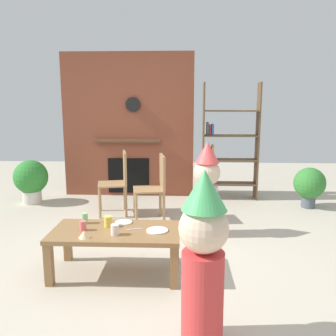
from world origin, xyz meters
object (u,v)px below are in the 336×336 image
Objects in this scene: paper_plate_front at (123,222)px; dining_chair_left at (119,179)px; paper_cup_far_left at (85,218)px; dining_chair_middle at (156,184)px; child_with_cone_hat at (203,254)px; potted_plant_tall at (309,184)px; child_in_pink at (207,186)px; paper_plate_rear at (157,230)px; potted_plant_short at (31,179)px; paper_cup_center at (83,226)px; birthday_cake_slice at (84,234)px; coffee_table at (116,237)px; paper_cup_near_right at (108,221)px; paper_cup_near_left at (115,230)px; bookshelf at (226,147)px.

paper_plate_front is 1.66m from dining_chair_left.
paper_plate_front is at bearing 89.42° from dining_chair_left.
dining_chair_middle is at bearing 66.53° from paper_cup_far_left.
child_with_cone_hat is 1.90× the size of potted_plant_tall.
child_in_pink is 0.82m from dining_chair_middle.
potted_plant_tall reaches higher than paper_plate_rear.
potted_plant_short reaches higher than paper_cup_far_left.
child_with_cone_hat reaches higher than paper_cup_center.
birthday_cake_slice is 0.11× the size of dining_chair_middle.
coffee_table is 11.83× the size of birthday_cake_slice.
paper_plate_rear is 0.32× the size of potted_plant_tall.
birthday_cake_slice is (0.10, -0.37, -0.02)m from paper_cup_far_left.
dining_chair_left is (-0.34, 1.62, 0.08)m from paper_plate_front.
paper_cup_center is at bearing -153.10° from paper_cup_near_right.
potted_plant_tall is at bearing 39.17° from paper_plate_front.
coffee_table is 1.31× the size of dining_chair_middle.
paper_cup_center is (-0.21, -0.11, -0.01)m from paper_cup_near_right.
paper_cup_center reaches higher than birthday_cake_slice.
birthday_cake_slice reaches higher than coffee_table.
paper_plate_rear is 3.18m from potted_plant_short.
potted_plant_tall is (2.50, 2.04, -0.07)m from paper_plate_front.
paper_cup_near_left is 0.95× the size of birthday_cake_slice.
paper_cup_far_left is 0.15× the size of potted_plant_short.
dining_chair_middle reaches higher than paper_cup_near_right.
bookshelf reaches higher than dining_chair_left.
child_in_pink reaches higher than coffee_table.
paper_cup_center is at bearing 162.06° from paper_cup_near_left.
dining_chair_middle is at bearing -85.94° from child_in_pink.
paper_cup_far_left is 0.38m from paper_plate_front.
potted_plant_tall is (1.63, 1.20, -0.24)m from child_in_pink.
potted_plant_short reaches higher than potted_plant_tall.
paper_cup_far_left is 0.52× the size of paper_plate_rear.
child_with_cone_hat is 1.31× the size of dining_chair_left.
paper_plate_rear is (0.38, -0.01, 0.07)m from coffee_table.
paper_cup_far_left is (-0.34, 0.17, 0.12)m from coffee_table.
bookshelf is 1.76m from child_in_pink.
dining_chair_middle is at bearing 81.82° from paper_cup_near_left.
coffee_table is 0.32m from paper_cup_center.
child_with_cone_hat is at bearing -57.80° from paper_plate_front.
dining_chair_left is at bearing -17.92° from child_with_cone_hat.
child_with_cone_hat is at bearing -50.53° from paper_cup_near_right.
dining_chair_middle is (0.55, 1.54, 0.04)m from paper_cup_center.
paper_plate_front is 3.22m from potted_plant_tall.
bookshelf is at bearing 57.10° from paper_cup_far_left.
paper_plate_front is at bearing -116.84° from bookshelf.
potted_plant_tall is (2.83, 0.42, -0.15)m from dining_chair_left.
coffee_table is 1.39m from child_in_pink.
paper_cup_far_left is 1.65m from dining_chair_left.
birthday_cake_slice is at bearing 63.51° from dining_chair_middle.
paper_cup_near_right is 0.33m from birthday_cake_slice.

